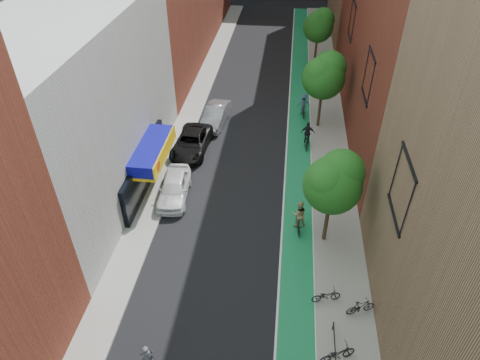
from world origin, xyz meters
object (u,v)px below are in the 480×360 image
(parked_car_black, at_px, (192,142))
(parked_car_silver, at_px, (216,115))
(cyclist_lane_far, at_px, (303,106))
(cyclist_lane_near, at_px, (299,218))
(parked_car_white, at_px, (174,187))
(cyclist_lane_mid, at_px, (307,138))

(parked_car_black, height_order, parked_car_silver, parked_car_silver)
(cyclist_lane_far, bearing_deg, cyclist_lane_near, 80.37)
(parked_car_white, bearing_deg, cyclist_lane_mid, 35.16)
(cyclist_lane_near, relative_size, cyclist_lane_mid, 1.00)
(parked_car_silver, relative_size, cyclist_lane_near, 2.20)
(parked_car_black, distance_m, parked_car_silver, 4.72)
(parked_car_black, xyz_separation_m, cyclist_lane_near, (8.59, -8.21, 0.19))
(cyclist_lane_near, height_order, cyclist_lane_far, cyclist_lane_near)
(parked_car_silver, bearing_deg, cyclist_lane_far, 22.65)
(parked_car_silver, bearing_deg, cyclist_lane_near, -54.01)
(cyclist_lane_near, xyz_separation_m, cyclist_lane_mid, (0.61, 9.85, -0.11))
(parked_car_white, distance_m, cyclist_lane_far, 15.58)
(parked_car_silver, bearing_deg, parked_car_black, -98.75)
(parked_car_black, bearing_deg, cyclist_lane_near, -40.65)
(parked_car_silver, xyz_separation_m, cyclist_lane_mid, (8.01, -2.92, 0.04))
(parked_car_silver, height_order, cyclist_lane_near, cyclist_lane_near)
(parked_car_black, distance_m, cyclist_lane_near, 11.88)
(cyclist_lane_mid, height_order, cyclist_lane_far, cyclist_lane_mid)
(parked_car_white, distance_m, parked_car_silver, 10.54)
(cyclist_lane_mid, bearing_deg, cyclist_lane_far, -84.01)
(parked_car_white, relative_size, parked_car_silver, 0.98)
(parked_car_white, relative_size, cyclist_lane_far, 2.27)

